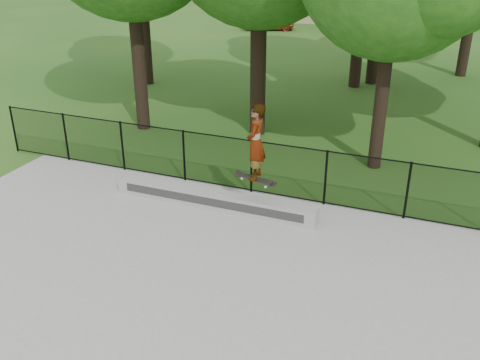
{
  "coord_description": "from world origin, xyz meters",
  "views": [
    {
      "loc": [
        4.51,
        -6.27,
        6.45
      ],
      "look_at": [
        0.35,
        4.2,
        1.2
      ],
      "focal_mm": 40.0,
      "sensor_mm": 36.0,
      "label": 1
    }
  ],
  "objects_px": {
    "car_c": "(391,20)",
    "skater_airborne": "(256,143)",
    "car_b": "(363,21)",
    "grind_ledge": "(213,199)",
    "car_a": "(269,21)"
  },
  "relations": [
    {
      "from": "car_a",
      "to": "skater_airborne",
      "type": "distance_m",
      "value": 28.12
    },
    {
      "from": "grind_ledge",
      "to": "car_c",
      "type": "xyz_separation_m",
      "value": [
        0.56,
        30.18,
        0.34
      ]
    },
    {
      "from": "car_c",
      "to": "car_b",
      "type": "bearing_deg",
      "value": 100.39
    },
    {
      "from": "car_b",
      "to": "car_c",
      "type": "relative_size",
      "value": 0.75
    },
    {
      "from": "car_b",
      "to": "car_a",
      "type": "bearing_deg",
      "value": 116.46
    },
    {
      "from": "car_a",
      "to": "car_c",
      "type": "xyz_separation_m",
      "value": [
        8.17,
        3.59,
        -0.0
      ]
    },
    {
      "from": "grind_ledge",
      "to": "car_b",
      "type": "xyz_separation_m",
      "value": [
        -1.43,
        29.86,
        0.26
      ]
    },
    {
      "from": "car_a",
      "to": "car_b",
      "type": "bearing_deg",
      "value": -83.26
    },
    {
      "from": "car_b",
      "to": "skater_airborne",
      "type": "height_order",
      "value": "skater_airborne"
    },
    {
      "from": "car_c",
      "to": "skater_airborne",
      "type": "xyz_separation_m",
      "value": [
        0.6,
        -30.27,
        1.38
      ]
    },
    {
      "from": "car_c",
      "to": "skater_airborne",
      "type": "distance_m",
      "value": 30.31
    },
    {
      "from": "car_b",
      "to": "skater_airborne",
      "type": "distance_m",
      "value": 30.11
    },
    {
      "from": "grind_ledge",
      "to": "skater_airborne",
      "type": "distance_m",
      "value": 2.08
    },
    {
      "from": "car_a",
      "to": "skater_airborne",
      "type": "relative_size",
      "value": 1.86
    },
    {
      "from": "car_b",
      "to": "skater_airborne",
      "type": "bearing_deg",
      "value": -176.49
    }
  ]
}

